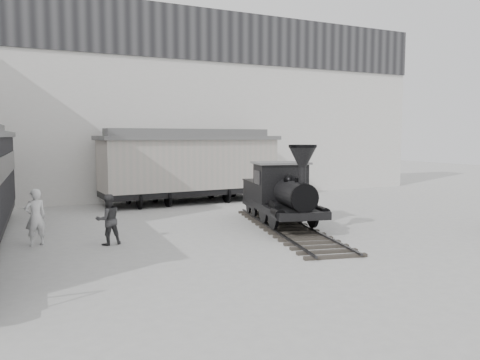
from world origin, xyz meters
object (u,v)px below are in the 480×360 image
boxcar (190,164)px  visitor_b (108,220)px  visitor_a (35,217)px  locomotive (283,197)px

boxcar → visitor_b: 10.33m
visitor_b → visitor_a: bearing=-31.2°
boxcar → visitor_b: bearing=-127.8°
visitor_a → visitor_b: size_ratio=1.12×
visitor_a → visitor_b: 2.38m
visitor_a → locomotive: bearing=158.1°
locomotive → visitor_b: size_ratio=5.51×
visitor_a → boxcar: bearing=-154.6°
boxcar → locomotive: bearing=-85.9°
locomotive → visitor_a: (-9.08, 0.62, -0.25)m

